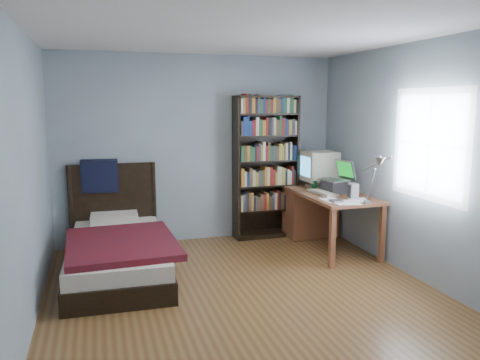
{
  "coord_description": "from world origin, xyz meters",
  "views": [
    {
      "loc": [
        -1.33,
        -4.09,
        1.86
      ],
      "look_at": [
        0.19,
        0.83,
        1.02
      ],
      "focal_mm": 35.0,
      "sensor_mm": 36.0,
      "label": 1
    }
  ],
  "objects_px": {
    "speaker": "(353,191)",
    "bookshelf": "(266,167)",
    "desk_lamp": "(378,167)",
    "desk": "(315,210)",
    "keyboard": "(323,193)",
    "soda_can": "(314,185)",
    "bed": "(118,249)",
    "crt_monitor": "(319,167)",
    "laptop": "(335,184)"
  },
  "relations": [
    {
      "from": "bookshelf",
      "to": "bed",
      "type": "bearing_deg",
      "value": -158.54
    },
    {
      "from": "desk_lamp",
      "to": "bed",
      "type": "height_order",
      "value": "desk_lamp"
    },
    {
      "from": "desk",
      "to": "keyboard",
      "type": "bearing_deg",
      "value": -105.27
    },
    {
      "from": "laptop",
      "to": "keyboard",
      "type": "relative_size",
      "value": 0.91
    },
    {
      "from": "keyboard",
      "to": "soda_can",
      "type": "relative_size",
      "value": 3.71
    },
    {
      "from": "keyboard",
      "to": "desk",
      "type": "bearing_deg",
      "value": 67.63
    },
    {
      "from": "desk",
      "to": "bed",
      "type": "bearing_deg",
      "value": -169.68
    },
    {
      "from": "speaker",
      "to": "soda_can",
      "type": "height_order",
      "value": "speaker"
    },
    {
      "from": "desk",
      "to": "speaker",
      "type": "bearing_deg",
      "value": -85.56
    },
    {
      "from": "desk_lamp",
      "to": "speaker",
      "type": "distance_m",
      "value": 0.73
    },
    {
      "from": "keyboard",
      "to": "bed",
      "type": "height_order",
      "value": "bed"
    },
    {
      "from": "bookshelf",
      "to": "desk_lamp",
      "type": "bearing_deg",
      "value": -72.0
    },
    {
      "from": "soda_can",
      "to": "laptop",
      "type": "bearing_deg",
      "value": -57.09
    },
    {
      "from": "desk_lamp",
      "to": "bed",
      "type": "relative_size",
      "value": 0.28
    },
    {
      "from": "desk",
      "to": "soda_can",
      "type": "xyz_separation_m",
      "value": [
        -0.1,
        -0.16,
        0.38
      ]
    },
    {
      "from": "keyboard",
      "to": "bookshelf",
      "type": "xyz_separation_m",
      "value": [
        -0.48,
        0.8,
        0.24
      ]
    },
    {
      "from": "desk",
      "to": "laptop",
      "type": "height_order",
      "value": "laptop"
    },
    {
      "from": "soda_can",
      "to": "bed",
      "type": "bearing_deg",
      "value": -172.86
    },
    {
      "from": "crt_monitor",
      "to": "keyboard",
      "type": "bearing_deg",
      "value": -110.55
    },
    {
      "from": "desk",
      "to": "desk_lamp",
      "type": "bearing_deg",
      "value": -90.71
    },
    {
      "from": "desk_lamp",
      "to": "speaker",
      "type": "xyz_separation_m",
      "value": [
        0.09,
        0.61,
        -0.38
      ]
    },
    {
      "from": "desk_lamp",
      "to": "speaker",
      "type": "bearing_deg",
      "value": 82.02
    },
    {
      "from": "crt_monitor",
      "to": "soda_can",
      "type": "bearing_deg",
      "value": -130.31
    },
    {
      "from": "speaker",
      "to": "crt_monitor",
      "type": "bearing_deg",
      "value": 93.5
    },
    {
      "from": "keyboard",
      "to": "desk_lamp",
      "type": "bearing_deg",
      "value": -90.84
    },
    {
      "from": "desk_lamp",
      "to": "desk",
      "type": "bearing_deg",
      "value": 89.29
    },
    {
      "from": "laptop",
      "to": "keyboard",
      "type": "xyz_separation_m",
      "value": [
        -0.2,
        -0.05,
        -0.1
      ]
    },
    {
      "from": "speaker",
      "to": "bed",
      "type": "relative_size",
      "value": 0.09
    },
    {
      "from": "crt_monitor",
      "to": "laptop",
      "type": "bearing_deg",
      "value": -88.06
    },
    {
      "from": "desk",
      "to": "speaker",
      "type": "distance_m",
      "value": 0.97
    },
    {
      "from": "laptop",
      "to": "bookshelf",
      "type": "xyz_separation_m",
      "value": [
        -0.68,
        0.75,
        0.14
      ]
    },
    {
      "from": "desk",
      "to": "keyboard",
      "type": "distance_m",
      "value": 0.59
    },
    {
      "from": "desk_lamp",
      "to": "keyboard",
      "type": "height_order",
      "value": "desk_lamp"
    },
    {
      "from": "soda_can",
      "to": "bookshelf",
      "type": "relative_size",
      "value": 0.06
    },
    {
      "from": "laptop",
      "to": "soda_can",
      "type": "xyz_separation_m",
      "value": [
        -0.17,
        0.26,
        -0.05
      ]
    },
    {
      "from": "keyboard",
      "to": "bed",
      "type": "distance_m",
      "value": 2.58
    },
    {
      "from": "desk",
      "to": "laptop",
      "type": "bearing_deg",
      "value": -80.65
    },
    {
      "from": "speaker",
      "to": "desk_lamp",
      "type": "bearing_deg",
      "value": -95.31
    },
    {
      "from": "crt_monitor",
      "to": "bed",
      "type": "relative_size",
      "value": 0.23
    },
    {
      "from": "desk",
      "to": "bookshelf",
      "type": "xyz_separation_m",
      "value": [
        -0.61,
        0.32,
        0.57
      ]
    },
    {
      "from": "keyboard",
      "to": "speaker",
      "type": "height_order",
      "value": "speaker"
    },
    {
      "from": "desk_lamp",
      "to": "soda_can",
      "type": "relative_size",
      "value": 4.82
    },
    {
      "from": "desk_lamp",
      "to": "bookshelf",
      "type": "bearing_deg",
      "value": 108.0
    },
    {
      "from": "speaker",
      "to": "bookshelf",
      "type": "bearing_deg",
      "value": 122.08
    },
    {
      "from": "desk",
      "to": "desk_lamp",
      "type": "relative_size",
      "value": 2.55
    },
    {
      "from": "laptop",
      "to": "desk_lamp",
      "type": "xyz_separation_m",
      "value": [
        -0.09,
        -1.06,
        0.36
      ]
    },
    {
      "from": "keyboard",
      "to": "bookshelf",
      "type": "distance_m",
      "value": 0.96
    },
    {
      "from": "crt_monitor",
      "to": "laptop",
      "type": "relative_size",
      "value": 1.19
    },
    {
      "from": "speaker",
      "to": "bookshelf",
      "type": "distance_m",
      "value": 1.38
    },
    {
      "from": "bookshelf",
      "to": "speaker",
      "type": "bearing_deg",
      "value": -60.59
    }
  ]
}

